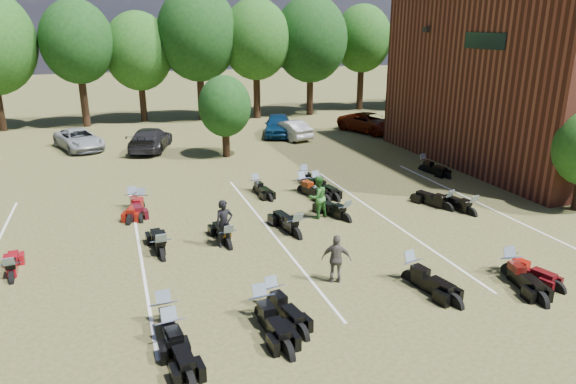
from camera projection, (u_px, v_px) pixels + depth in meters
name	position (u px, v px, depth m)	size (l,w,h in m)	color
ground	(374.00, 251.00, 18.47)	(160.00, 160.00, 0.00)	brown
car_2	(79.00, 139.00, 33.40)	(2.19, 4.75, 1.32)	#979CA0
car_3	(150.00, 139.00, 33.18)	(2.05, 5.04, 1.46)	black
car_4	(278.00, 125.00, 37.55)	(1.85, 4.59, 1.56)	navy
car_5	(289.00, 129.00, 36.59)	(1.40, 4.01, 1.32)	#B0B1AC
car_6	(370.00, 123.00, 38.71)	(2.40, 5.20, 1.45)	#581205
car_7	(419.00, 121.00, 39.44)	(2.02, 4.97, 1.44)	#3B3B40
person_black	(224.00, 224.00, 18.55)	(0.65, 0.43, 1.78)	black
person_green	(318.00, 197.00, 21.39)	(0.88, 0.69, 1.82)	#30702A
person_grey	(336.00, 259.00, 15.99)	(0.93, 0.39, 1.59)	#514B46
motorcycle_0	(166.00, 325.00, 13.90)	(0.78, 2.45, 1.36)	black
motorcycle_1	(273.00, 307.00, 14.79)	(0.73, 2.31, 1.29)	black
motorcycle_2	(172.00, 344.00, 13.05)	(0.79, 2.48, 1.38)	black
motorcycle_3	(261.00, 318.00, 14.20)	(0.80, 2.50, 1.39)	black
motorcycle_4	(410.00, 281.00, 16.31)	(0.79, 2.47, 1.38)	black
motorcycle_5	(508.00, 276.00, 16.59)	(0.77, 2.42, 1.35)	black
motorcycle_6	(510.00, 272.00, 16.89)	(0.69, 2.17, 1.21)	#43090C
motorcycle_7	(12.00, 281.00, 16.31)	(0.67, 2.11, 1.18)	maroon
motorcycle_8	(229.00, 247.00, 18.77)	(0.71, 2.24, 1.25)	black
motorcycle_9	(162.00, 258.00, 17.89)	(0.76, 2.39, 1.33)	black
motorcycle_10	(296.00, 237.00, 19.67)	(0.80, 2.52, 1.40)	black
motorcycle_11	(345.00, 221.00, 21.30)	(0.74, 2.33, 1.30)	black
motorcycle_12	(447.00, 210.00, 22.56)	(0.75, 2.34, 1.31)	black
motorcycle_13	(471.00, 215.00, 21.96)	(0.72, 2.26, 1.26)	black
motorcycle_14	(134.00, 208.00, 22.79)	(0.77, 2.41, 1.34)	#410912
motorcycle_15	(142.00, 209.00, 22.68)	(0.75, 2.34, 1.30)	maroon
motorcycle_16	(256.00, 191.00, 25.09)	(0.68, 2.15, 1.20)	black
motorcycle_17	(302.00, 192.00, 24.96)	(0.80, 2.51, 1.40)	black
motorcycle_18	(316.00, 190.00, 25.24)	(0.77, 2.40, 1.34)	black
motorcycle_19	(304.00, 182.00, 26.56)	(0.72, 2.27, 1.26)	black
motorcycle_20	(423.00, 170.00, 28.68)	(0.75, 2.36, 1.31)	black
tree_line	(200.00, 43.00, 42.29)	(56.00, 6.00, 9.79)	black
young_tree_midfield	(225.00, 106.00, 30.84)	(3.20, 3.20, 4.70)	black
parking_lines	(270.00, 231.00, 20.24)	(20.10, 14.00, 0.01)	silver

